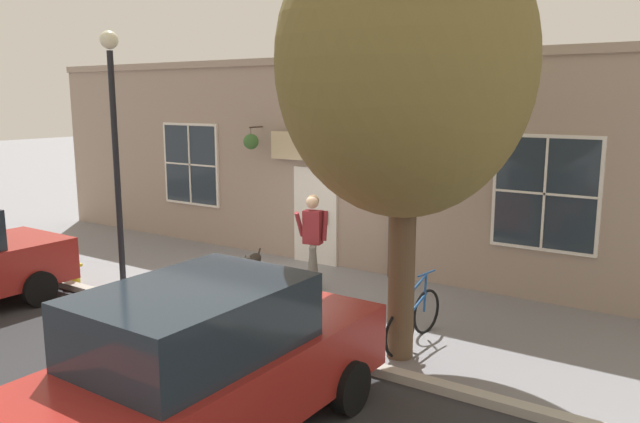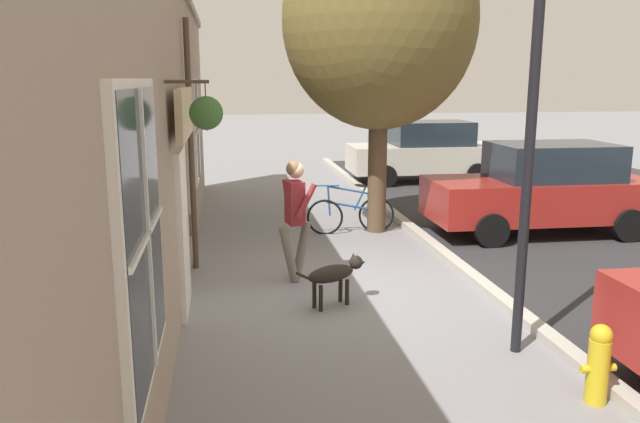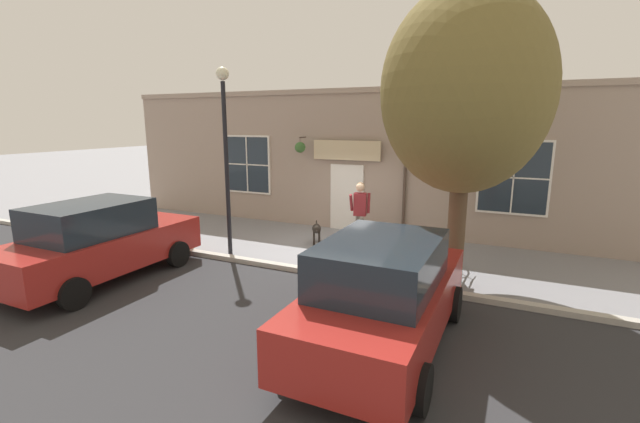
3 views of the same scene
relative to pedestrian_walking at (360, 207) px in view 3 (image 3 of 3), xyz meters
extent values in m
plane|color=gray|center=(0.62, -0.50, -1.10)|extent=(90.00, 90.00, 0.00)
cube|color=#B2ADA3|center=(2.62, -0.50, -1.04)|extent=(0.20, 28.00, 0.12)
cube|color=#2D2D30|center=(7.62, -0.50, -1.10)|extent=(10.00, 28.00, 0.01)
cube|color=gray|center=(-1.73, -0.50, 1.03)|extent=(0.30, 18.00, 4.27)
cube|color=gray|center=(-1.73, -0.50, 3.25)|extent=(0.42, 18.00, 0.16)
cube|color=white|center=(-1.56, -1.00, -0.05)|extent=(0.10, 1.10, 2.10)
cube|color=#232D38|center=(-1.53, -1.00, -0.10)|extent=(0.03, 0.90, 1.90)
cylinder|color=#47382D|center=(-1.47, -0.65, -0.05)|extent=(0.03, 0.03, 0.30)
cube|color=beige|center=(-1.46, -1.00, 1.45)|extent=(0.08, 2.20, 0.60)
cylinder|color=#47382D|center=(-1.50, 0.85, 0.82)|extent=(0.09, 0.09, 3.84)
cylinder|color=#47382D|center=(-1.34, -2.46, 1.83)|extent=(0.44, 0.04, 0.04)
cylinder|color=#47382D|center=(-1.16, -2.46, 1.65)|extent=(0.01, 0.01, 0.34)
cone|color=#2D2823|center=(-1.16, -2.46, 1.43)|extent=(0.32, 0.32, 0.18)
sphere|color=#3D6B33|center=(-1.16, -2.46, 1.52)|extent=(0.34, 0.34, 0.34)
cube|color=white|center=(-1.56, -4.74, 0.85)|extent=(0.08, 1.82, 2.02)
cube|color=#232D38|center=(-1.53, -4.74, 0.85)|extent=(0.03, 1.70, 1.90)
cube|color=white|center=(-1.51, -4.74, 0.85)|extent=(0.04, 0.04, 1.90)
cube|color=white|center=(-1.51, -4.74, 0.85)|extent=(0.04, 1.70, 0.04)
cube|color=white|center=(-1.56, 3.78, 0.85)|extent=(0.08, 1.82, 2.02)
cube|color=#232D38|center=(-1.53, 3.78, 0.85)|extent=(0.03, 1.70, 1.90)
cube|color=white|center=(-1.51, 3.78, 0.85)|extent=(0.04, 0.04, 1.90)
cube|color=white|center=(-1.51, 3.78, 0.85)|extent=(0.04, 1.70, 0.04)
cylinder|color=#6B665B|center=(0.10, 0.10, -0.67)|extent=(0.33, 0.19, 0.88)
cylinder|color=#6B665B|center=(-0.11, -0.10, -0.67)|extent=(0.33, 0.19, 0.88)
cube|color=maroon|center=(0.00, 0.00, 0.08)|extent=(0.28, 0.38, 0.63)
sphere|color=tan|center=(0.02, 0.00, 0.56)|extent=(0.24, 0.24, 0.24)
sphere|color=brown|center=(-0.01, 0.00, 0.59)|extent=(0.23, 0.23, 0.23)
cylinder|color=maroon|center=(-0.09, 0.22, 0.12)|extent=(0.17, 0.11, 0.57)
cylinder|color=maroon|center=(0.14, -0.21, 0.14)|extent=(0.34, 0.15, 0.52)
ellipsoid|color=black|center=(0.34, -1.17, -0.65)|extent=(0.75, 0.53, 0.22)
cylinder|color=black|center=(0.50, -1.01, -0.92)|extent=(0.06, 0.06, 0.35)
cylinder|color=black|center=(0.56, -1.15, -0.92)|extent=(0.06, 0.06, 0.35)
cylinder|color=black|center=(0.11, -1.20, -0.92)|extent=(0.06, 0.06, 0.35)
cylinder|color=black|center=(0.18, -1.33, -0.92)|extent=(0.06, 0.06, 0.35)
sphere|color=black|center=(0.71, -0.99, -0.56)|extent=(0.19, 0.19, 0.19)
cone|color=black|center=(0.81, -0.94, -0.58)|extent=(0.13, 0.12, 0.09)
cone|color=black|center=(0.68, -0.95, -0.48)|extent=(0.06, 0.06, 0.07)
cone|color=black|center=(0.72, -1.04, -0.48)|extent=(0.06, 0.06, 0.07)
cylinder|color=black|center=(-0.05, -1.36, -0.60)|extent=(0.20, 0.12, 0.14)
cylinder|color=brown|center=(1.93, 2.81, 0.27)|extent=(0.36, 0.36, 2.73)
ellipsoid|color=brown|center=(1.93, 2.81, 2.91)|extent=(3.65, 3.28, 4.01)
sphere|color=brown|center=(1.65, 2.87, 2.27)|extent=(1.69, 1.69, 1.69)
torus|color=black|center=(0.88, 2.74, -0.77)|extent=(0.70, 0.14, 0.70)
torus|color=black|center=(1.92, 2.80, -0.77)|extent=(0.70, 0.14, 0.70)
cylinder|color=#1E4C8C|center=(1.40, 2.77, -0.57)|extent=(0.98, 0.10, 0.24)
cylinder|color=#1E4C8C|center=(1.58, 2.78, -0.43)|extent=(0.25, 0.05, 0.47)
cylinder|color=#1E4C8C|center=(1.35, 2.77, -0.25)|extent=(0.82, 0.09, 0.21)
cylinder|color=#1E4C8C|center=(0.96, 2.74, -0.45)|extent=(0.08, 0.04, 0.58)
cylinder|color=#1E4C8C|center=(0.93, 2.74, -0.15)|extent=(0.46, 0.09, 0.03)
ellipsoid|color=black|center=(1.58, 2.78, -0.17)|extent=(0.25, 0.12, 0.11)
cube|color=maroon|center=(4.83, -4.24, -0.41)|extent=(4.31, 1.79, 0.76)
cube|color=#1E2833|center=(5.05, -4.24, 0.31)|extent=(2.25, 1.56, 0.68)
cylinder|color=black|center=(3.49, -5.11, -0.79)|extent=(0.62, 0.18, 0.62)
cylinder|color=black|center=(3.50, -3.35, -0.79)|extent=(0.62, 0.18, 0.62)
cylinder|color=black|center=(6.16, -5.13, -0.79)|extent=(0.62, 0.18, 0.62)
cylinder|color=black|center=(6.17, -3.37, -0.79)|extent=(0.62, 0.18, 0.62)
cube|color=maroon|center=(5.01, 2.19, -0.41)|extent=(4.31, 1.79, 0.76)
cube|color=#1E2833|center=(5.22, 2.18, 0.31)|extent=(2.25, 1.56, 0.68)
cylinder|color=black|center=(3.67, 1.32, -0.79)|extent=(0.62, 0.18, 0.62)
cylinder|color=black|center=(3.68, 3.08, -0.79)|extent=(0.62, 0.18, 0.62)
cylinder|color=black|center=(6.34, 1.30, -0.79)|extent=(0.62, 0.18, 0.62)
cylinder|color=black|center=(6.35, 3.06, -0.79)|extent=(0.62, 0.18, 0.62)
cylinder|color=black|center=(2.13, -2.85, 1.09)|extent=(0.11, 0.11, 4.39)
sphere|color=beige|center=(2.13, -2.85, 3.47)|extent=(0.32, 0.32, 0.32)
cylinder|color=gold|center=(2.36, -4.02, -0.79)|extent=(0.20, 0.20, 0.62)
sphere|color=gold|center=(2.36, -4.02, -0.43)|extent=(0.20, 0.20, 0.20)
cylinder|color=gold|center=(2.48, -4.02, -0.76)|extent=(0.10, 0.07, 0.07)
cylinder|color=gold|center=(2.24, -4.02, -0.76)|extent=(0.10, 0.07, 0.07)
camera|label=1|loc=(9.38, 6.50, 2.47)|focal=35.00mm
camera|label=2|loc=(-0.98, -8.89, 1.86)|focal=35.00mm
camera|label=3|loc=(10.96, 3.87, 2.32)|focal=24.00mm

